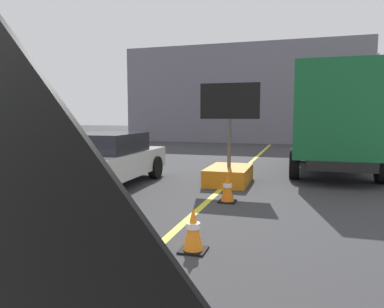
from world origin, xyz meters
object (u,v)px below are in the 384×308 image
object	(u,v)px
highway_guide_sign	(359,85)
traffic_cone_mid_lane	(193,229)
pickup_car	(101,160)
box_truck	(334,118)
traffic_cone_far_lane	(227,188)
arrow_board_trailer	(229,166)

from	to	relation	value
highway_guide_sign	traffic_cone_mid_lane	size ratio (longest dim) A/B	8.00
pickup_car	highway_guide_sign	distance (m)	15.09
box_truck	traffic_cone_far_lane	world-z (taller)	box_truck
pickup_car	highway_guide_sign	world-z (taller)	highway_guide_sign
highway_guide_sign	traffic_cone_mid_lane	xyz separation A→B (m)	(-4.16, -16.27, -3.12)
arrow_board_trailer	pickup_car	world-z (taller)	arrow_board_trailer
box_truck	traffic_cone_mid_lane	world-z (taller)	box_truck
box_truck	traffic_cone_mid_lane	size ratio (longest dim) A/B	10.52
box_truck	highway_guide_sign	size ratio (longest dim) A/B	1.32
arrow_board_trailer	traffic_cone_far_lane	xyz separation A→B (m)	(0.39, -2.13, -0.17)
box_truck	highway_guide_sign	distance (m)	8.61
traffic_cone_mid_lane	traffic_cone_far_lane	distance (m)	2.89
arrow_board_trailer	traffic_cone_mid_lane	world-z (taller)	arrow_board_trailer
traffic_cone_mid_lane	arrow_board_trailer	bearing A→B (deg)	95.73
pickup_car	traffic_cone_mid_lane	size ratio (longest dim) A/B	7.41
box_truck	pickup_car	distance (m)	7.46
box_truck	pickup_car	bearing A→B (deg)	-143.35
arrow_board_trailer	highway_guide_sign	size ratio (longest dim) A/B	0.54
pickup_car	highway_guide_sign	bearing A→B (deg)	58.54
traffic_cone_far_lane	pickup_car	bearing A→B (deg)	168.17
box_truck	traffic_cone_mid_lane	distance (m)	8.48
arrow_board_trailer	box_truck	size ratio (longest dim) A/B	0.41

